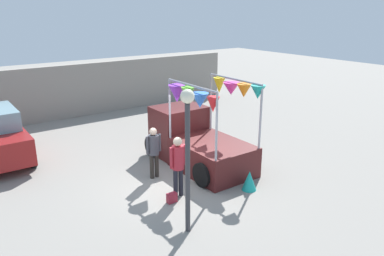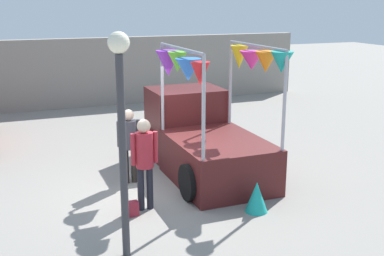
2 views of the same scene
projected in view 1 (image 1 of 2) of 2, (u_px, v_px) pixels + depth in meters
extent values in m
plane|color=gray|center=(178.00, 181.00, 11.76)|extent=(60.00, 60.00, 0.00)
cube|color=#4C1919|center=(213.00, 157.00, 12.36)|extent=(1.90, 2.60, 1.00)
cube|color=#4C1919|center=(179.00, 130.00, 13.79)|extent=(1.80, 1.40, 1.80)
cube|color=#8CB2C6|center=(179.00, 119.00, 13.65)|extent=(1.76, 1.37, 0.60)
cylinder|color=black|center=(152.00, 146.00, 13.69)|extent=(0.22, 0.76, 0.76)
cylinder|color=black|center=(194.00, 136.00, 14.74)|extent=(0.22, 0.76, 0.76)
cylinder|color=black|center=(203.00, 175.00, 11.33)|extent=(0.22, 0.76, 0.76)
cylinder|color=black|center=(248.00, 161.00, 12.39)|extent=(0.22, 0.76, 0.76)
cylinder|color=#A5A5AD|center=(170.00, 109.00, 12.36)|extent=(0.07, 0.07, 2.00)
cylinder|color=#A5A5AD|center=(211.00, 102.00, 13.33)|extent=(0.07, 0.07, 2.00)
cylinder|color=#A5A5AD|center=(217.00, 128.00, 10.48)|extent=(0.07, 0.07, 2.00)
cylinder|color=#A5A5AD|center=(261.00, 118.00, 11.44)|extent=(0.07, 0.07, 2.00)
cylinder|color=#A5A5AD|center=(191.00, 86.00, 11.12)|extent=(0.07, 2.44, 0.07)
cylinder|color=#A5A5AD|center=(235.00, 79.00, 12.08)|extent=(0.07, 2.44, 0.07)
cone|color=red|center=(213.00, 104.00, 10.42)|extent=(0.52, 0.52, 0.44)
cone|color=teal|center=(258.00, 92.00, 11.34)|extent=(0.47, 0.47, 0.42)
cone|color=blue|center=(200.00, 100.00, 10.89)|extent=(0.71, 0.71, 0.44)
cone|color=orange|center=(244.00, 91.00, 11.83)|extent=(0.50, 0.50, 0.44)
cone|color=#66CC33|center=(188.00, 94.00, 11.33)|extent=(0.49, 0.49, 0.42)
cone|color=#D83399|center=(231.00, 89.00, 12.32)|extent=(0.72, 0.72, 0.42)
cone|color=purple|center=(177.00, 94.00, 11.84)|extent=(0.73, 0.73, 0.56)
cone|color=yellow|center=(219.00, 85.00, 12.78)|extent=(0.58, 0.58, 0.54)
cylinder|color=black|center=(16.00, 138.00, 14.66)|extent=(0.18, 0.64, 0.64)
cylinder|color=black|center=(32.00, 158.00, 12.73)|extent=(0.18, 0.64, 0.64)
cylinder|color=black|center=(176.00, 183.00, 10.66)|extent=(0.13, 0.13, 0.86)
cylinder|color=black|center=(181.00, 182.00, 10.76)|extent=(0.13, 0.13, 0.86)
cylinder|color=#B22633|center=(178.00, 158.00, 10.47)|extent=(0.34, 0.34, 0.68)
sphere|color=beige|center=(178.00, 142.00, 10.33)|extent=(0.26, 0.26, 0.26)
cylinder|color=#B22633|center=(171.00, 158.00, 10.34)|extent=(0.09, 0.09, 0.61)
cylinder|color=#B22633|center=(184.00, 155.00, 10.58)|extent=(0.09, 0.09, 0.61)
cylinder|color=#2D2823|center=(152.00, 167.00, 11.87)|extent=(0.13, 0.13, 0.80)
cylinder|color=#2D2823|center=(157.00, 165.00, 11.97)|extent=(0.13, 0.13, 0.80)
cylinder|color=#3F3F47|center=(154.00, 145.00, 11.70)|extent=(0.34, 0.34, 0.63)
sphere|color=beige|center=(153.00, 132.00, 11.57)|extent=(0.24, 0.24, 0.24)
cylinder|color=#3F3F47|center=(147.00, 145.00, 11.57)|extent=(0.09, 0.09, 0.57)
cylinder|color=#3F3F47|center=(160.00, 142.00, 11.81)|extent=(0.09, 0.09, 0.57)
cube|color=maroon|center=(172.00, 198.00, 10.45)|extent=(0.28, 0.16, 0.28)
cylinder|color=#333338|center=(188.00, 170.00, 8.67)|extent=(0.12, 0.12, 3.20)
sphere|color=#F2EDCC|center=(187.00, 96.00, 8.14)|extent=(0.32, 0.32, 0.32)
cube|color=gray|center=(74.00, 91.00, 18.51)|extent=(18.00, 0.36, 2.60)
cone|color=teal|center=(249.00, 180.00, 11.13)|extent=(0.53, 0.53, 0.60)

